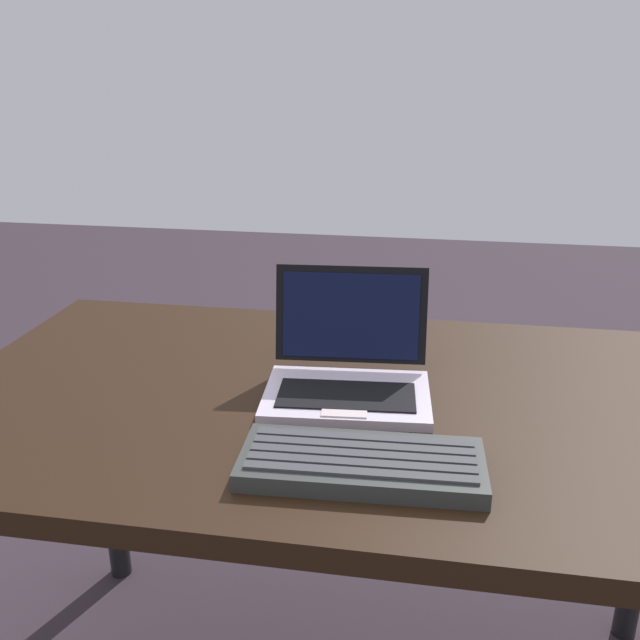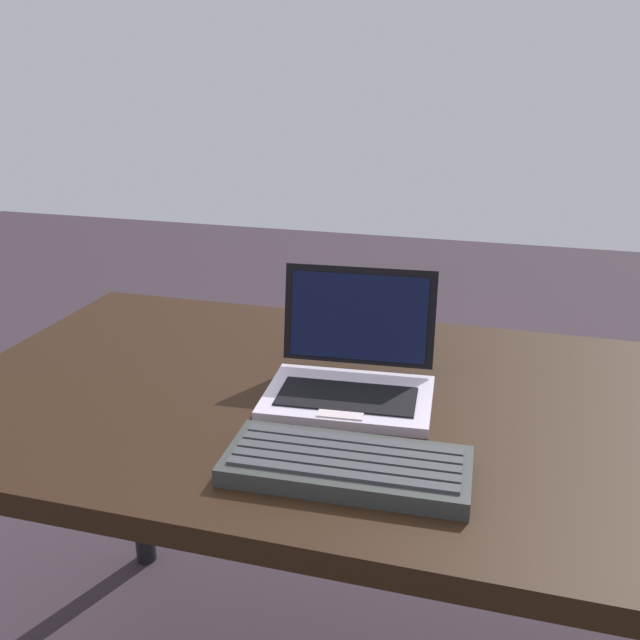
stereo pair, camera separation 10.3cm
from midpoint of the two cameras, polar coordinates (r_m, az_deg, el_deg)
desk at (r=1.16m, az=-0.68°, el=-9.46°), size 1.31×0.75×0.70m
laptop_front at (r=1.12m, az=-0.33°, el=-4.29°), size 0.27×0.23×0.19m
external_keyboard at (r=0.93m, az=0.18°, el=-11.69°), size 0.32×0.15×0.03m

